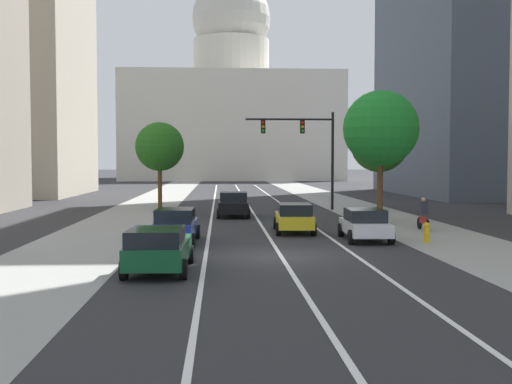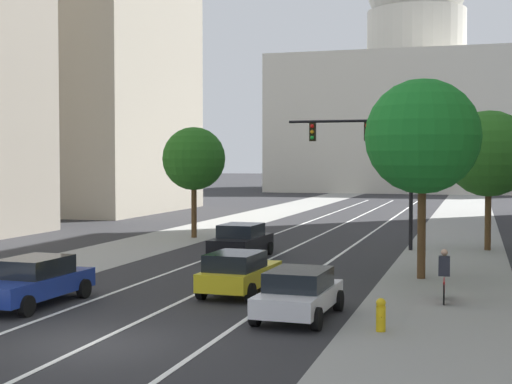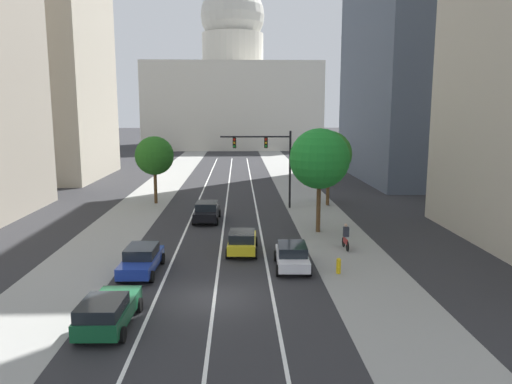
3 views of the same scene
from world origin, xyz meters
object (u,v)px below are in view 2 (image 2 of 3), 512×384
at_px(car_yellow, 239,272).
at_px(fire_hydrant, 381,315).
at_px(car_black, 241,240).
at_px(traffic_signal_mast, 374,151).
at_px(car_blue, 34,281).
at_px(street_tree_far_right, 422,137).
at_px(street_tree_near_left, 194,159).
at_px(cyclist, 444,276).
at_px(street_tree_near_right, 489,154).
at_px(capitol_building, 416,103).
at_px(car_white, 299,293).

xyz_separation_m(car_yellow, fire_hydrant, (5.34, -4.21, -0.31)).
height_order(car_black, fire_hydrant, car_black).
height_order(car_yellow, traffic_signal_mast, traffic_signal_mast).
height_order(car_blue, car_black, car_black).
xyz_separation_m(street_tree_far_right, street_tree_near_left, (-14.06, 11.91, -0.82)).
xyz_separation_m(car_yellow, traffic_signal_mast, (2.65, 14.46, 4.29)).
distance_m(car_blue, street_tree_far_right, 15.20).
bearing_deg(cyclist, car_black, 46.08).
xyz_separation_m(car_yellow, street_tree_near_left, (-8.32, 17.17, 3.91)).
height_order(car_yellow, fire_hydrant, car_yellow).
bearing_deg(street_tree_near_right, car_black, -150.07).
xyz_separation_m(car_black, street_tree_far_right, (8.56, -3.90, 4.67)).
xyz_separation_m(fire_hydrant, cyclist, (1.45, 4.78, 0.39)).
bearing_deg(cyclist, capitol_building, 2.86).
bearing_deg(capitol_building, traffic_signal_mast, -87.09).
bearing_deg(car_blue, street_tree_far_right, -50.43).
bearing_deg(street_tree_near_right, fire_hydrant, -98.62).
bearing_deg(cyclist, street_tree_near_right, -8.07).
distance_m(capitol_building, street_tree_near_left, 77.80).
distance_m(traffic_signal_mast, street_tree_near_right, 5.80).
distance_m(street_tree_far_right, street_tree_near_left, 18.44).
relative_size(car_white, street_tree_near_left, 0.63).
bearing_deg(traffic_signal_mast, fire_hydrant, -81.80).
bearing_deg(car_black, capitol_building, 0.50).
height_order(capitol_building, traffic_signal_mast, capitol_building).
relative_size(car_black, street_tree_far_right, 0.58).
distance_m(cyclist, street_tree_near_right, 15.64).
bearing_deg(car_white, street_tree_far_right, -16.85).
bearing_deg(street_tree_near_left, traffic_signal_mast, -13.86).
xyz_separation_m(capitol_building, fire_hydrant, (6.75, -98.36, -13.12)).
relative_size(car_blue, car_black, 1.05).
xyz_separation_m(capitol_building, car_blue, (-4.25, -97.77, -12.80)).
distance_m(traffic_signal_mast, fire_hydrant, 19.42).
height_order(traffic_signal_mast, cyclist, traffic_signal_mast).
xyz_separation_m(street_tree_near_right, street_tree_near_left, (-16.66, 1.58, -0.25)).
relative_size(car_yellow, cyclist, 2.43).
bearing_deg(capitol_building, street_tree_near_right, -82.93).
height_order(cyclist, street_tree_near_left, street_tree_near_left).
bearing_deg(car_yellow, fire_hydrant, -125.70).
distance_m(car_yellow, car_blue, 6.73).
relative_size(car_white, street_tree_near_right, 0.58).
bearing_deg(car_blue, car_yellow, -55.78).
distance_m(street_tree_near_right, street_tree_far_right, 10.67).
distance_m(car_yellow, street_tree_near_left, 19.48).
xyz_separation_m(car_yellow, car_white, (2.84, -3.17, -0.02)).
height_order(car_black, street_tree_far_right, street_tree_far_right).
distance_m(cyclist, street_tree_far_right, 6.68).
relative_size(fire_hydrant, street_tree_near_left, 0.14).
xyz_separation_m(capitol_building, street_tree_near_left, (-6.91, -76.98, -8.90)).
bearing_deg(car_black, car_white, -153.83).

